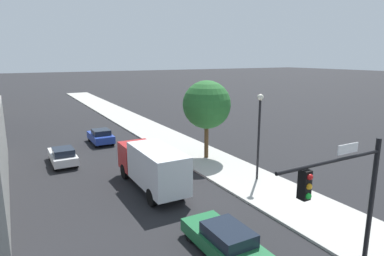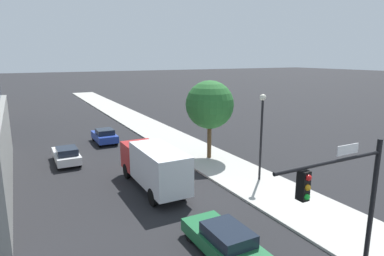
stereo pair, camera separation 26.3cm
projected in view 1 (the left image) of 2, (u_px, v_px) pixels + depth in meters
The scene contains 8 objects.
sidewalk at pixel (205, 158), 28.81m from camera, with size 4.78×120.00×0.15m, color #B2AFA8.
traffic_light_pole at pixel (344, 188), 12.29m from camera, with size 5.40×0.48×5.53m.
street_lamp at pixel (259, 125), 22.91m from camera, with size 0.44×0.44×6.13m.
street_tree at pixel (207, 105), 27.86m from camera, with size 4.10×4.10×6.69m.
car_white at pixel (63, 156), 27.32m from camera, with size 1.86×4.41×1.48m.
car_blue at pixel (101, 136), 33.88m from camera, with size 1.94×4.04×1.50m.
car_green at pixel (225, 240), 14.81m from camera, with size 1.93×4.72×1.43m.
box_truck at pixel (152, 165), 21.86m from camera, with size 2.26×7.61×3.06m.
Camera 1 is at (-5.51, -3.56, 8.78)m, focal length 30.86 mm.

